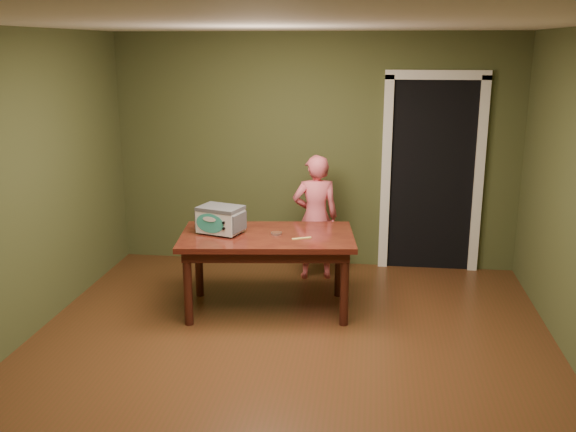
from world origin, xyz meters
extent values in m
plane|color=#502A16|center=(0.00, 0.00, 0.00)|extent=(5.00, 5.00, 0.00)
cube|color=#414826|center=(0.00, 2.50, 1.30)|extent=(4.50, 0.02, 2.60)
cube|color=#414826|center=(0.00, -2.50, 1.30)|extent=(4.50, 0.02, 2.60)
cube|color=#414826|center=(-2.25, 0.00, 1.30)|extent=(0.02, 5.00, 2.60)
cube|color=white|center=(0.00, 0.00, 2.60)|extent=(4.50, 5.00, 0.02)
cube|color=black|center=(1.30, 2.80, 1.05)|extent=(0.90, 0.60, 2.10)
cube|color=black|center=(1.30, 2.48, 1.05)|extent=(0.90, 0.02, 2.10)
cube|color=white|center=(0.80, 2.47, 1.05)|extent=(0.10, 0.06, 2.20)
cube|color=white|center=(1.80, 2.47, 1.05)|extent=(0.10, 0.06, 2.20)
cube|color=white|center=(1.30, 2.47, 2.15)|extent=(1.10, 0.06, 0.10)
cube|color=#360F0C|center=(-0.30, 1.07, 0.72)|extent=(1.70, 1.09, 0.05)
cube|color=#36140D|center=(-0.30, 1.07, 0.65)|extent=(1.57, 0.96, 0.10)
cylinder|color=#36140D|center=(-0.96, 0.63, 0.35)|extent=(0.08, 0.08, 0.70)
cylinder|color=#36140D|center=(-1.04, 1.33, 0.35)|extent=(0.08, 0.08, 0.70)
cylinder|color=#36140D|center=(0.43, 0.80, 0.35)|extent=(0.08, 0.08, 0.70)
cylinder|color=#36140D|center=(0.35, 1.50, 0.35)|extent=(0.08, 0.08, 0.70)
cylinder|color=#4C4F54|center=(-0.92, 1.00, 0.76)|extent=(0.03, 0.03, 0.02)
cylinder|color=#4C4F54|center=(-0.86, 1.20, 0.76)|extent=(0.03, 0.03, 0.02)
cylinder|color=#4C4F54|center=(-0.62, 0.90, 0.76)|extent=(0.03, 0.03, 0.02)
cylinder|color=#4C4F54|center=(-0.56, 1.10, 0.76)|extent=(0.03, 0.03, 0.02)
cube|color=silver|center=(-0.74, 1.05, 0.87)|extent=(0.45, 0.37, 0.22)
cube|color=#4C4F54|center=(-0.74, 1.05, 0.99)|extent=(0.45, 0.38, 0.03)
cube|color=#4C4F54|center=(-0.93, 1.11, 0.87)|extent=(0.09, 0.24, 0.17)
cube|color=#4C4F54|center=(-0.55, 0.99, 0.87)|extent=(0.09, 0.24, 0.17)
ellipsoid|color=teal|center=(-0.81, 0.93, 0.87)|extent=(0.28, 0.09, 0.18)
cylinder|color=black|center=(-0.67, 0.88, 0.90)|extent=(0.03, 0.02, 0.03)
cylinder|color=black|center=(-0.67, 0.88, 0.84)|extent=(0.02, 0.02, 0.02)
cylinder|color=silver|center=(-0.22, 1.07, 0.76)|extent=(0.10, 0.10, 0.02)
cylinder|color=#4D2919|center=(-0.22, 1.07, 0.77)|extent=(0.09, 0.09, 0.01)
cube|color=#E8D365|center=(0.03, 0.97, 0.75)|extent=(0.17, 0.10, 0.01)
imported|color=#F26374|center=(0.06, 2.01, 0.67)|extent=(0.55, 0.42, 1.35)
camera|label=1|loc=(0.63, -4.58, 2.45)|focal=40.00mm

